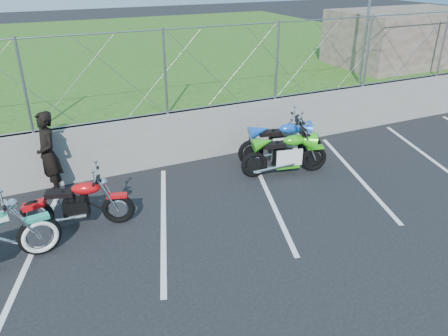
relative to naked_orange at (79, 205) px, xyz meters
name	(u,v)px	position (x,y,z in m)	size (l,w,h in m)	color
ground	(181,247)	(1.48, -1.49, -0.45)	(90.00, 90.00, 0.00)	black
retaining_wall	(129,146)	(1.48, 2.01, 0.20)	(30.00, 0.22, 1.30)	slate
grass_field	(71,64)	(1.48, 12.01, 0.20)	(30.00, 20.00, 1.30)	#285216
stone_building	(405,37)	(11.98, 4.01, 1.75)	(5.00, 3.00, 1.80)	brown
chain_link_fence	(122,77)	(1.48, 2.01, 1.85)	(28.00, 0.03, 2.00)	gray
sign_pole	(366,31)	(8.68, 2.41, 2.35)	(0.08, 0.08, 3.00)	gray
parking_lines	(219,207)	(2.68, -0.49, -0.45)	(18.29, 4.31, 0.01)	silver
naked_orange	(79,205)	(0.00, 0.00, 0.00)	(2.06, 0.82, 1.05)	black
sportbike_green	(286,155)	(4.78, 0.27, 0.03)	(2.11, 0.75, 1.10)	black
sportbike_blue	(282,143)	(5.07, 0.93, 0.04)	(2.18, 0.77, 1.14)	black
person_standing	(48,155)	(-0.32, 1.56, 0.48)	(0.68, 0.45, 1.87)	black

